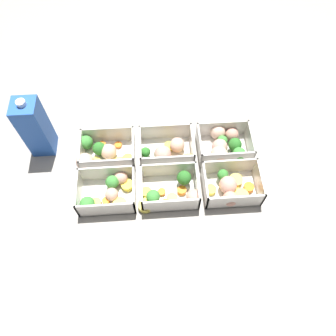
# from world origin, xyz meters

# --- Properties ---
(ground_plane) EXTENTS (4.00, 4.00, 0.00)m
(ground_plane) POSITION_xyz_m (0.00, 0.00, 0.00)
(ground_plane) COLOR gray
(container_near_left) EXTENTS (0.15, 0.13, 0.06)m
(container_near_left) POSITION_xyz_m (-0.17, -0.06, 0.02)
(container_near_left) COLOR silver
(container_near_left) RESTS_ON ground_plane
(container_near_center) EXTENTS (0.18, 0.12, 0.06)m
(container_near_center) POSITION_xyz_m (0.00, -0.07, 0.02)
(container_near_center) COLOR silver
(container_near_center) RESTS_ON ground_plane
(container_near_right) EXTENTS (0.15, 0.12, 0.06)m
(container_near_right) POSITION_xyz_m (0.17, -0.07, 0.02)
(container_near_right) COLOR silver
(container_near_right) RESTS_ON ground_plane
(container_far_left) EXTENTS (0.17, 0.12, 0.06)m
(container_far_left) POSITION_xyz_m (-0.19, 0.06, 0.03)
(container_far_left) COLOR silver
(container_far_left) RESTS_ON ground_plane
(container_far_center) EXTENTS (0.15, 0.12, 0.06)m
(container_far_center) POSITION_xyz_m (-0.00, 0.06, 0.02)
(container_far_center) COLOR silver
(container_far_center) RESTS_ON ground_plane
(container_far_right) EXTENTS (0.15, 0.14, 0.06)m
(container_far_right) POSITION_xyz_m (0.17, 0.06, 0.03)
(container_far_right) COLOR silver
(container_far_right) RESTS_ON ground_plane
(juice_carton) EXTENTS (0.07, 0.07, 0.20)m
(juice_carton) POSITION_xyz_m (-0.36, 0.11, 0.10)
(juice_carton) COLOR blue
(juice_carton) RESTS_ON ground_plane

